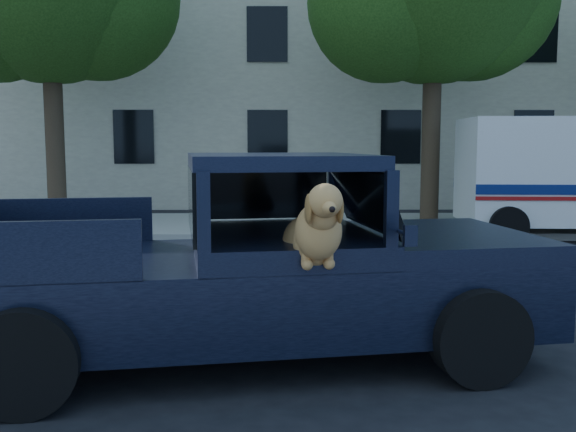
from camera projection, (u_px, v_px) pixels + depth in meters
ground at (134, 358)px, 6.03m from camera, size 120.00×120.00×0.00m
far_sidewalk at (222, 225)px, 15.16m from camera, size 60.00×4.00×0.15m
lane_stripes at (323, 280)px, 9.43m from camera, size 21.60×0.14×0.01m
building_main at (327, 70)px, 21.95m from camera, size 26.00×6.00×9.00m
pickup_truck at (241, 291)px, 5.98m from camera, size 5.61×3.04×1.91m
mail_truck at (569, 186)px, 13.60m from camera, size 4.76×2.61×2.54m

